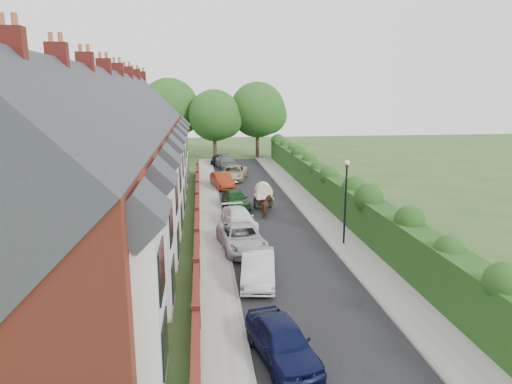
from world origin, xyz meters
TOP-DOWN VIEW (x-y plane):
  - ground at (0.00, 0.00)m, footprint 140.00×140.00m
  - road at (-0.50, 11.00)m, footprint 6.00×58.00m
  - pavement_hedge_side at (3.60, 11.00)m, footprint 2.20×58.00m
  - pavement_house_side at (-4.35, 11.00)m, footprint 1.70×58.00m
  - kerb_hedge_side at (2.55, 11.00)m, footprint 0.18×58.00m
  - kerb_house_side at (-3.55, 11.00)m, footprint 0.18×58.00m
  - hedge at (5.40, 11.00)m, footprint 2.10×58.00m
  - terrace_row at (-10.87, 9.98)m, footprint 9.05×40.50m
  - garden_wall_row at (-5.35, 10.00)m, footprint 0.35×40.35m
  - lamppost at (3.40, 4.00)m, footprint 0.32×0.32m
  - tree_far_left at (-2.65, 40.08)m, footprint 7.14×6.80m
  - tree_far_right at (3.39, 42.08)m, footprint 7.98×7.60m
  - tree_far_back at (-8.59, 43.08)m, footprint 8.40×8.00m
  - car_navy at (-2.42, -7.33)m, footprint 2.48×4.40m
  - car_silver_a at (-2.39, -0.71)m, footprint 2.11×4.59m
  - car_silver_b at (-2.76, 4.01)m, footprint 2.91×5.36m
  - car_white at (-2.54, 8.38)m, footprint 2.48×4.70m
  - car_green at (-2.35, 13.68)m, footprint 2.26×4.54m
  - car_red at (-3.00, 21.54)m, footprint 2.31×4.58m
  - car_beige at (-1.60, 25.37)m, footprint 3.56×5.67m
  - car_grey at (-1.93, 32.57)m, footprint 2.92×5.32m
  - car_black at (-2.80, 36.31)m, footprint 2.10×4.04m
  - horse at (-0.23, 10.86)m, footprint 1.14×1.92m
  - horse_cart at (-0.23, 12.80)m, footprint 1.35×2.98m

SIDE VIEW (x-z plane):
  - ground at x=0.00m, z-range 0.00..0.00m
  - road at x=-0.50m, z-range 0.00..0.02m
  - pavement_hedge_side at x=3.60m, z-range 0.00..0.12m
  - pavement_house_side at x=-4.35m, z-range 0.00..0.12m
  - kerb_hedge_side at x=2.55m, z-range 0.00..0.13m
  - kerb_house_side at x=-3.55m, z-range 0.00..0.13m
  - garden_wall_row at x=-5.35m, z-range -0.09..1.01m
  - car_white at x=-2.54m, z-range 0.00..1.30m
  - car_black at x=-2.80m, z-range 0.00..1.31m
  - car_navy at x=-2.42m, z-range 0.00..1.41m
  - car_silver_b at x=-2.76m, z-range 0.00..1.43m
  - car_red at x=-3.00m, z-range 0.00..1.44m
  - car_grey at x=-1.93m, z-range 0.00..1.46m
  - car_silver_a at x=-2.39m, z-range 0.00..1.46m
  - car_beige at x=-1.60m, z-range 0.00..1.46m
  - car_green at x=-2.35m, z-range 0.00..1.49m
  - horse at x=-0.23m, z-range 0.00..1.51m
  - horse_cart at x=-0.23m, z-range 0.15..2.31m
  - hedge at x=5.40m, z-range 0.18..3.03m
  - lamppost at x=3.40m, z-range 0.72..5.88m
  - terrace_row at x=-10.87m, z-range -1.28..10.22m
  - tree_far_left at x=-2.65m, z-range 1.07..10.36m
  - tree_far_right at x=3.39m, z-range 1.16..11.47m
  - tree_far_back at x=-8.59m, z-range 1.21..12.03m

